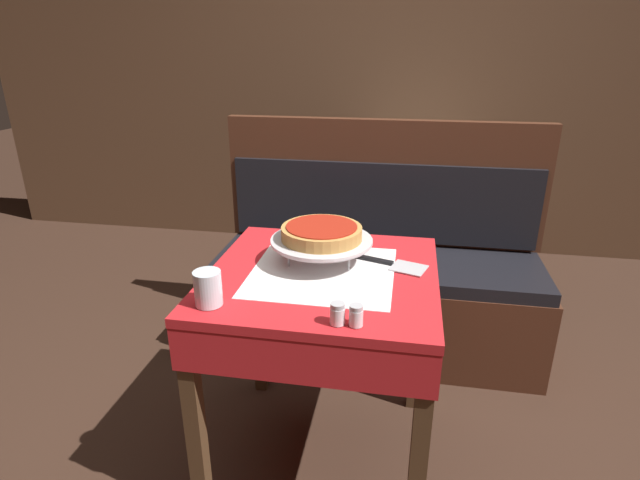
{
  "coord_description": "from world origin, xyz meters",
  "views": [
    {
      "loc": [
        0.25,
        -1.46,
        1.46
      ],
      "look_at": [
        -0.02,
        0.05,
        0.85
      ],
      "focal_mm": 28.0,
      "sensor_mm": 36.0,
      "label": 1
    }
  ],
  "objects_px": {
    "deep_dish_pizza": "(322,232)",
    "condiment_caddy": "(418,157)",
    "dining_table_front": "(323,301)",
    "salt_shaker": "(338,314)",
    "pizza_pan_stand": "(322,242)",
    "pepper_shaker": "(356,315)",
    "pizza_server": "(392,264)",
    "dining_table_rear": "(416,180)",
    "water_glass_near": "(208,288)",
    "booth_bench": "(376,286)"
  },
  "relations": [
    {
      "from": "dining_table_front",
      "to": "booth_bench",
      "type": "xyz_separation_m",
      "value": [
        0.14,
        0.79,
        -0.32
      ]
    },
    {
      "from": "salt_shaker",
      "to": "pepper_shaker",
      "type": "bearing_deg",
      "value": 0.0
    },
    {
      "from": "dining_table_rear",
      "to": "condiment_caddy",
      "type": "relative_size",
      "value": 4.52
    },
    {
      "from": "water_glass_near",
      "to": "pepper_shaker",
      "type": "distance_m",
      "value": 0.43
    },
    {
      "from": "booth_bench",
      "to": "pizza_pan_stand",
      "type": "relative_size",
      "value": 4.58
    },
    {
      "from": "dining_table_rear",
      "to": "salt_shaker",
      "type": "relative_size",
      "value": 12.54
    },
    {
      "from": "dining_table_rear",
      "to": "booth_bench",
      "type": "height_order",
      "value": "booth_bench"
    },
    {
      "from": "deep_dish_pizza",
      "to": "water_glass_near",
      "type": "relative_size",
      "value": 2.65
    },
    {
      "from": "dining_table_front",
      "to": "dining_table_rear",
      "type": "distance_m",
      "value": 1.68
    },
    {
      "from": "pizza_pan_stand",
      "to": "booth_bench",
      "type": "bearing_deg",
      "value": 77.87
    },
    {
      "from": "dining_table_rear",
      "to": "salt_shaker",
      "type": "xyz_separation_m",
      "value": [
        -0.22,
        -1.97,
        0.13
      ]
    },
    {
      "from": "pizza_pan_stand",
      "to": "deep_dish_pizza",
      "type": "distance_m",
      "value": 0.03
    },
    {
      "from": "salt_shaker",
      "to": "condiment_caddy",
      "type": "height_order",
      "value": "condiment_caddy"
    },
    {
      "from": "water_glass_near",
      "to": "dining_table_rear",
      "type": "bearing_deg",
      "value": 72.92
    },
    {
      "from": "deep_dish_pizza",
      "to": "pizza_server",
      "type": "distance_m",
      "value": 0.26
    },
    {
      "from": "deep_dish_pizza",
      "to": "pizza_server",
      "type": "height_order",
      "value": "deep_dish_pizza"
    },
    {
      "from": "pizza_server",
      "to": "condiment_caddy",
      "type": "distance_m",
      "value": 1.6
    },
    {
      "from": "dining_table_rear",
      "to": "pepper_shaker",
      "type": "xyz_separation_m",
      "value": [
        -0.17,
        -1.97,
        0.13
      ]
    },
    {
      "from": "dining_table_front",
      "to": "booth_bench",
      "type": "bearing_deg",
      "value": 80.24
    },
    {
      "from": "booth_bench",
      "to": "water_glass_near",
      "type": "height_order",
      "value": "booth_bench"
    },
    {
      "from": "pepper_shaker",
      "to": "dining_table_front",
      "type": "bearing_deg",
      "value": 114.56
    },
    {
      "from": "dining_table_front",
      "to": "pepper_shaker",
      "type": "height_order",
      "value": "pepper_shaker"
    },
    {
      "from": "dining_table_rear",
      "to": "water_glass_near",
      "type": "relative_size",
      "value": 7.45
    },
    {
      "from": "pizza_server",
      "to": "water_glass_near",
      "type": "relative_size",
      "value": 2.55
    },
    {
      "from": "salt_shaker",
      "to": "pizza_server",
      "type": "bearing_deg",
      "value": 72.53
    },
    {
      "from": "dining_table_front",
      "to": "salt_shaker",
      "type": "distance_m",
      "value": 0.36
    },
    {
      "from": "booth_bench",
      "to": "pepper_shaker",
      "type": "height_order",
      "value": "booth_bench"
    },
    {
      "from": "deep_dish_pizza",
      "to": "pizza_server",
      "type": "bearing_deg",
      "value": 2.99
    },
    {
      "from": "pizza_server",
      "to": "salt_shaker",
      "type": "relative_size",
      "value": 4.29
    },
    {
      "from": "dining_table_front",
      "to": "pizza_server",
      "type": "xyz_separation_m",
      "value": [
        0.22,
        0.09,
        0.11
      ]
    },
    {
      "from": "salt_shaker",
      "to": "pizza_pan_stand",
      "type": "bearing_deg",
      "value": 105.96
    },
    {
      "from": "dining_table_rear",
      "to": "booth_bench",
      "type": "distance_m",
      "value": 0.94
    },
    {
      "from": "deep_dish_pizza",
      "to": "condiment_caddy",
      "type": "distance_m",
      "value": 1.65
    },
    {
      "from": "dining_table_rear",
      "to": "pepper_shaker",
      "type": "bearing_deg",
      "value": -94.85
    },
    {
      "from": "booth_bench",
      "to": "water_glass_near",
      "type": "distance_m",
      "value": 1.24
    },
    {
      "from": "dining_table_front",
      "to": "dining_table_rear",
      "type": "bearing_deg",
      "value": 79.35
    },
    {
      "from": "pizza_pan_stand",
      "to": "pizza_server",
      "type": "distance_m",
      "value": 0.25
    },
    {
      "from": "dining_table_front",
      "to": "pizza_pan_stand",
      "type": "xyz_separation_m",
      "value": [
        -0.02,
        0.08,
        0.18
      ]
    },
    {
      "from": "pizza_pan_stand",
      "to": "deep_dish_pizza",
      "type": "bearing_deg",
      "value": -75.96
    },
    {
      "from": "dining_table_front",
      "to": "dining_table_rear",
      "type": "xyz_separation_m",
      "value": [
        0.31,
        1.65,
        0.0
      ]
    },
    {
      "from": "booth_bench",
      "to": "dining_table_rear",
      "type": "bearing_deg",
      "value": 78.54
    },
    {
      "from": "booth_bench",
      "to": "pizza_pan_stand",
      "type": "xyz_separation_m",
      "value": [
        -0.15,
        -0.71,
        0.51
      ]
    },
    {
      "from": "pepper_shaker",
      "to": "salt_shaker",
      "type": "bearing_deg",
      "value": 180.0
    },
    {
      "from": "water_glass_near",
      "to": "pizza_pan_stand",
      "type": "bearing_deg",
      "value": 53.1
    },
    {
      "from": "pizza_server",
      "to": "pepper_shaker",
      "type": "relative_size",
      "value": 4.38
    },
    {
      "from": "booth_bench",
      "to": "deep_dish_pizza",
      "type": "xyz_separation_m",
      "value": [
        -0.15,
        -0.71,
        0.54
      ]
    },
    {
      "from": "dining_table_rear",
      "to": "pizza_pan_stand",
      "type": "relative_size",
      "value": 2.21
    },
    {
      "from": "dining_table_rear",
      "to": "pizza_pan_stand",
      "type": "xyz_separation_m",
      "value": [
        -0.33,
        -1.57,
        0.18
      ]
    },
    {
      "from": "dining_table_front",
      "to": "booth_bench",
      "type": "distance_m",
      "value": 0.87
    },
    {
      "from": "water_glass_near",
      "to": "salt_shaker",
      "type": "xyz_separation_m",
      "value": [
        0.38,
        -0.04,
        -0.02
      ]
    }
  ]
}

